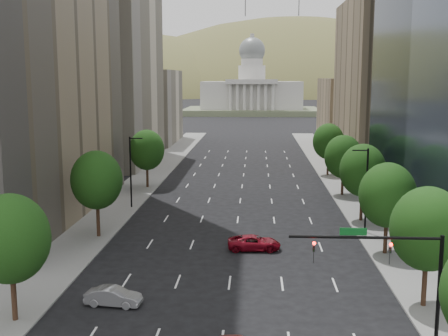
% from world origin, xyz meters
% --- Properties ---
extents(sidewalk_left, '(6.00, 200.00, 0.15)m').
position_xyz_m(sidewalk_left, '(-15.50, 60.00, 0.07)').
color(sidewalk_left, slate).
rests_on(sidewalk_left, ground).
extents(sidewalk_right, '(6.00, 200.00, 0.15)m').
position_xyz_m(sidewalk_right, '(15.50, 60.00, 0.07)').
color(sidewalk_right, slate).
rests_on(sidewalk_right, ground).
extents(midrise_cream_left, '(14.00, 30.00, 35.00)m').
position_xyz_m(midrise_cream_left, '(-25.00, 103.00, 17.50)').
color(midrise_cream_left, beige).
rests_on(midrise_cream_left, ground).
extents(filler_left, '(14.00, 26.00, 18.00)m').
position_xyz_m(filler_left, '(-25.00, 136.00, 9.00)').
color(filler_left, beige).
rests_on(filler_left, ground).
extents(parking_tan_right, '(14.00, 30.00, 30.00)m').
position_xyz_m(parking_tan_right, '(25.00, 100.00, 15.00)').
color(parking_tan_right, '#8C7759').
rests_on(parking_tan_right, ground).
extents(filler_right, '(14.00, 26.00, 16.00)m').
position_xyz_m(filler_right, '(25.00, 133.00, 8.00)').
color(filler_right, '#8C7759').
rests_on(filler_right, ground).
extents(tree_right_1, '(5.20, 5.20, 8.75)m').
position_xyz_m(tree_right_1, '(14.00, 36.00, 5.75)').
color(tree_right_1, '#382316').
rests_on(tree_right_1, ground).
extents(tree_right_2, '(5.20, 5.20, 8.61)m').
position_xyz_m(tree_right_2, '(14.00, 48.00, 5.60)').
color(tree_right_2, '#382316').
rests_on(tree_right_2, ground).
extents(tree_right_3, '(5.20, 5.20, 8.89)m').
position_xyz_m(tree_right_3, '(14.00, 60.00, 5.89)').
color(tree_right_3, '#382316').
rests_on(tree_right_3, ground).
extents(tree_right_4, '(5.20, 5.20, 8.46)m').
position_xyz_m(tree_right_4, '(14.00, 74.00, 5.46)').
color(tree_right_4, '#382316').
rests_on(tree_right_4, ground).
extents(tree_right_5, '(5.20, 5.20, 8.75)m').
position_xyz_m(tree_right_5, '(14.00, 90.00, 5.75)').
color(tree_right_5, '#382316').
rests_on(tree_right_5, ground).
extents(tree_left_0, '(5.20, 5.20, 8.75)m').
position_xyz_m(tree_left_0, '(-14.00, 32.00, 5.75)').
color(tree_left_0, '#382316').
rests_on(tree_left_0, ground).
extents(tree_left_1, '(5.20, 5.20, 8.97)m').
position_xyz_m(tree_left_1, '(-14.00, 52.00, 5.96)').
color(tree_left_1, '#382316').
rests_on(tree_left_1, ground).
extents(tree_left_2, '(5.20, 5.20, 8.68)m').
position_xyz_m(tree_left_2, '(-14.00, 78.00, 5.68)').
color(tree_left_2, '#382316').
rests_on(tree_left_2, ground).
extents(streetlight_rn, '(1.70, 0.20, 9.00)m').
position_xyz_m(streetlight_rn, '(13.44, 55.00, 4.84)').
color(streetlight_rn, black).
rests_on(streetlight_rn, ground).
extents(streetlight_ln, '(1.70, 0.20, 9.00)m').
position_xyz_m(streetlight_ln, '(-13.44, 65.00, 4.84)').
color(streetlight_ln, black).
rests_on(streetlight_ln, ground).
extents(traffic_signal, '(9.12, 0.40, 7.38)m').
position_xyz_m(traffic_signal, '(10.53, 30.00, 5.17)').
color(traffic_signal, black).
rests_on(traffic_signal, ground).
extents(capitol, '(60.00, 40.00, 35.20)m').
position_xyz_m(capitol, '(0.00, 249.71, 8.58)').
color(capitol, '#596647').
rests_on(capitol, ground).
extents(foothills, '(720.00, 413.00, 263.00)m').
position_xyz_m(foothills, '(34.67, 599.39, -37.78)').
color(foothills, olive).
rests_on(foothills, ground).
extents(car_silver, '(4.18, 1.85, 1.34)m').
position_xyz_m(car_silver, '(-8.11, 35.05, 0.67)').
color(car_silver, gray).
rests_on(car_silver, ground).
extents(car_red_far, '(5.12, 2.55, 1.39)m').
position_xyz_m(car_red_far, '(1.92, 48.72, 0.70)').
color(car_red_far, maroon).
rests_on(car_red_far, ground).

